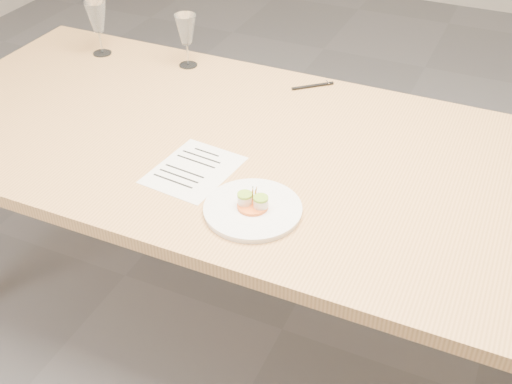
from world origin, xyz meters
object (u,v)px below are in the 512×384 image
at_px(wine_glass_0, 97,18).
at_px(wine_glass_1, 186,31).
at_px(dining_table, 288,173).
at_px(ballpoint_pen, 313,86).
at_px(recipe_sheet, 194,170).
at_px(dinner_plate, 253,209).

relative_size(wine_glass_0, wine_glass_1, 1.05).
height_order(dining_table, ballpoint_pen, ballpoint_pen).
xyz_separation_m(recipe_sheet, wine_glass_0, (-0.68, 0.53, 0.14)).
distance_m(recipe_sheet, wine_glass_0, 0.87).
xyz_separation_m(ballpoint_pen, wine_glass_0, (-0.81, -0.07, 0.13)).
xyz_separation_m(dinner_plate, wine_glass_0, (-0.91, 0.63, 0.13)).
bearing_deg(dinner_plate, dining_table, 93.62).
distance_m(ballpoint_pen, wine_glass_0, 0.82).
bearing_deg(dining_table, recipe_sheet, -138.51).
xyz_separation_m(recipe_sheet, ballpoint_pen, (0.13, 0.60, 0.00)).
height_order(recipe_sheet, ballpoint_pen, ballpoint_pen).
relative_size(recipe_sheet, wine_glass_1, 1.46).
relative_size(dinner_plate, wine_glass_0, 1.27).
bearing_deg(recipe_sheet, ballpoint_pen, 83.75).
xyz_separation_m(dining_table, recipe_sheet, (-0.21, -0.19, 0.07)).
height_order(dinner_plate, wine_glass_1, wine_glass_1).
relative_size(dining_table, wine_glass_1, 12.71).
bearing_deg(recipe_sheet, wine_glass_1, 126.39).
height_order(dining_table, wine_glass_1, wine_glass_1).
height_order(recipe_sheet, wine_glass_0, wine_glass_0).
bearing_deg(dining_table, dinner_plate, -86.38).
bearing_deg(wine_glass_0, ballpoint_pen, 4.98).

